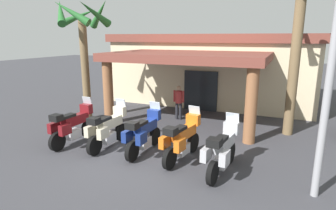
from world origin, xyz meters
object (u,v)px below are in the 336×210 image
(motel_building, at_px, (213,67))
(palm_tree_near_portico, at_px, (300,17))
(motorcycle_orange, at_px, (182,139))
(pedestrian, at_px, (179,100))
(palm_tree_roadside, at_px, (83,34))
(motorcycle_cream, at_px, (108,129))
(motorcycle_blue, at_px, (144,133))
(motorcycle_maroon, at_px, (72,125))
(motorcycle_silver, at_px, (222,150))

(motel_building, xyz_separation_m, palm_tree_near_portico, (4.57, -4.67, 2.49))
(motorcycle_orange, distance_m, pedestrian, 4.62)
(pedestrian, distance_m, palm_tree_roadside, 5.29)
(motorcycle_cream, distance_m, palm_tree_near_portico, 8.11)
(motorcycle_blue, bearing_deg, motorcycle_orange, -90.26)
(motel_building, distance_m, motorcycle_orange, 9.06)
(motorcycle_maroon, xyz_separation_m, pedestrian, (2.25, 4.58, 0.23))
(motorcycle_cream, distance_m, pedestrian, 4.43)
(motel_building, height_order, palm_tree_near_portico, palm_tree_near_portico)
(motorcycle_blue, distance_m, motorcycle_silver, 2.79)
(palm_tree_near_portico, bearing_deg, palm_tree_roadside, -168.93)
(motorcycle_maroon, height_order, palm_tree_near_portico, palm_tree_near_portico)
(motorcycle_blue, bearing_deg, palm_tree_roadside, 60.80)
(motorcycle_cream, bearing_deg, motorcycle_silver, -93.22)
(motorcycle_maroon, relative_size, motorcycle_cream, 1.00)
(motorcycle_cream, distance_m, palm_tree_roadside, 5.16)
(motorcycle_orange, relative_size, palm_tree_roadside, 0.40)
(motorcycle_blue, distance_m, pedestrian, 4.25)
(motorcycle_orange, bearing_deg, motorcycle_cream, 98.86)
(motorcycle_cream, height_order, palm_tree_near_portico, palm_tree_near_portico)
(motorcycle_orange, height_order, pedestrian, pedestrian)
(motel_building, xyz_separation_m, motorcycle_silver, (3.00, -9.16, -1.35))
(motorcycle_blue, bearing_deg, motorcycle_maroon, 96.98)
(palm_tree_near_portico, bearing_deg, motorcycle_cream, -143.23)
(motorcycle_orange, bearing_deg, motorcycle_maroon, 101.35)
(motorcycle_blue, bearing_deg, pedestrian, 6.35)
(palm_tree_roadside, bearing_deg, motorcycle_blue, -28.58)
(motel_building, distance_m, motorcycle_silver, 9.73)
(motel_building, relative_size, palm_tree_roadside, 2.12)
(motorcycle_orange, bearing_deg, pedestrian, 30.46)
(motorcycle_cream, relative_size, palm_tree_near_portico, 0.34)
(motorcycle_cream, bearing_deg, motorcycle_maroon, 99.80)
(motel_building, relative_size, motorcycle_silver, 5.32)
(motorcycle_maroon, height_order, motorcycle_cream, same)
(pedestrian, bearing_deg, motorcycle_maroon, 150.02)
(pedestrian, relative_size, palm_tree_roadside, 0.29)
(motel_building, height_order, motorcycle_blue, motel_building)
(motorcycle_maroon, distance_m, motorcycle_blue, 2.79)
(motel_building, distance_m, motorcycle_maroon, 9.63)
(motel_building, bearing_deg, palm_tree_roadside, -125.35)
(motorcycle_blue, height_order, palm_tree_near_portico, palm_tree_near_portico)
(palm_tree_roadside, bearing_deg, motorcycle_orange, -22.51)
(motorcycle_maroon, height_order, pedestrian, pedestrian)
(pedestrian, relative_size, palm_tree_near_portico, 0.25)
(motorcycle_orange, height_order, palm_tree_roadside, palm_tree_roadside)
(motorcycle_blue, bearing_deg, palm_tree_near_portico, -46.86)
(pedestrian, distance_m, palm_tree_near_portico, 6.05)
(palm_tree_near_portico, bearing_deg, motorcycle_orange, -125.47)
(motel_building, xyz_separation_m, motorcycle_maroon, (-2.54, -9.19, -1.35))
(motel_building, distance_m, pedestrian, 4.76)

